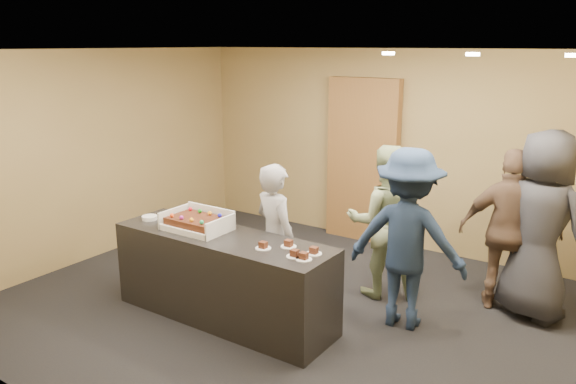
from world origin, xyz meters
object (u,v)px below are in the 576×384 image
at_px(person_navy_man, 408,239).
at_px(person_brown_extra, 510,231).
at_px(plate_stack, 150,218).
at_px(person_server_grey, 275,238).
at_px(person_dark_suit, 541,226).
at_px(serving_counter, 224,277).
at_px(storage_cabinet, 362,161).
at_px(person_sage_man, 384,222).
at_px(sheet_cake, 197,220).
at_px(cake_box, 199,225).

relative_size(person_navy_man, person_brown_extra, 1.04).
xyz_separation_m(plate_stack, person_server_grey, (1.33, 0.50, -0.12)).
relative_size(person_brown_extra, person_dark_suit, 0.88).
xyz_separation_m(serving_counter, person_server_grey, (0.33, 0.46, 0.35)).
bearing_deg(storage_cabinet, serving_counter, -91.17).
distance_m(person_server_grey, person_dark_suit, 2.69).
bearing_deg(person_sage_man, person_navy_man, 102.12).
bearing_deg(person_brown_extra, person_navy_man, 34.71).
xyz_separation_m(storage_cabinet, person_dark_suit, (2.57, -1.15, -0.17)).
xyz_separation_m(person_server_grey, person_dark_suit, (2.31, 1.37, 0.19)).
xyz_separation_m(sheet_cake, person_sage_man, (1.45, 1.44, -0.14)).
bearing_deg(person_sage_man, plate_stack, 4.32).
xyz_separation_m(person_server_grey, person_navy_man, (1.26, 0.46, 0.11)).
height_order(storage_cabinet, cake_box, storage_cabinet).
bearing_deg(person_dark_suit, serving_counter, 57.20).
bearing_deg(person_server_grey, person_sage_man, -108.30).
relative_size(sheet_cake, person_sage_man, 0.33).
xyz_separation_m(sheet_cake, person_navy_man, (1.93, 0.92, -0.09)).
bearing_deg(sheet_cake, person_navy_man, 25.62).
relative_size(serving_counter, cake_box, 3.61).
bearing_deg(storage_cabinet, plate_stack, -109.42).
relative_size(person_sage_man, person_brown_extra, 0.99).
height_order(sheet_cake, person_dark_suit, person_dark_suit).
distance_m(storage_cabinet, person_sage_man, 1.89).
distance_m(serving_counter, person_brown_extra, 3.01).
height_order(person_sage_man, person_brown_extra, person_brown_extra).
height_order(storage_cabinet, sheet_cake, storage_cabinet).
bearing_deg(person_dark_suit, cake_box, 53.66).
bearing_deg(serving_counter, person_brown_extra, 38.71).
bearing_deg(person_navy_man, person_dark_suit, -146.82).
xyz_separation_m(serving_counter, storage_cabinet, (0.06, 2.98, 0.71)).
height_order(serving_counter, person_dark_suit, person_dark_suit).
height_order(serving_counter, cake_box, cake_box).
bearing_deg(sheet_cake, serving_counter, 0.00).
relative_size(serving_counter, person_brown_extra, 1.38).
distance_m(serving_counter, cake_box, 0.60).
bearing_deg(person_navy_man, plate_stack, 12.57).
xyz_separation_m(cake_box, plate_stack, (-0.66, -0.06, -0.02)).
xyz_separation_m(cake_box, person_brown_extra, (2.68, 1.82, -0.08)).
relative_size(storage_cabinet, sheet_cake, 4.07).
xyz_separation_m(person_sage_man, person_brown_extra, (1.24, 0.41, 0.01)).
xyz_separation_m(cake_box, person_sage_man, (1.45, 1.42, -0.09)).
bearing_deg(plate_stack, person_brown_extra, 29.41).
xyz_separation_m(person_sage_man, person_navy_man, (0.48, -0.52, 0.05)).
xyz_separation_m(serving_counter, person_dark_suit, (2.63, 1.83, 0.53)).
height_order(cake_box, person_dark_suit, person_dark_suit).
bearing_deg(sheet_cake, cake_box, 89.10).
bearing_deg(storage_cabinet, person_server_grey, -84.00).
bearing_deg(sheet_cake, person_brown_extra, 34.57).
bearing_deg(cake_box, serving_counter, -4.12).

